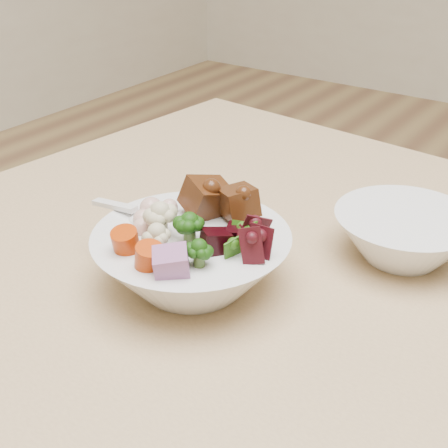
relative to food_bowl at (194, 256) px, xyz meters
The scene contains 3 objects.
food_bowl is the anchor object (origin of this frame).
soup_spoon 0.07m from the food_bowl, behind, with size 0.09×0.03×0.02m.
side_bowl 0.22m from the food_bowl, 48.68° to the left, with size 0.15×0.15×0.05m, color white, non-canonical shape.
Camera 1 is at (0.04, -0.44, 1.06)m, focal length 50.00 mm.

